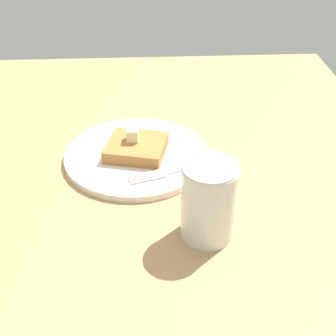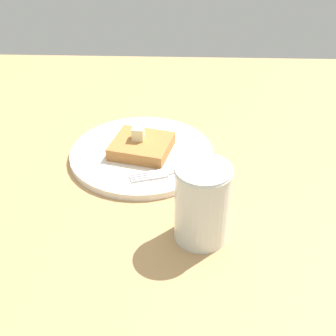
# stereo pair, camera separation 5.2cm
# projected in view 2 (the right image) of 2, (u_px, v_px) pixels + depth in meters

# --- Properties ---
(table_surface) EXTENTS (1.01, 1.01, 0.02)m
(table_surface) POSITION_uv_depth(u_px,v_px,m) (116.00, 175.00, 0.78)
(table_surface) COLOR tan
(table_surface) RESTS_ON ground
(plate) EXTENTS (0.25, 0.25, 0.01)m
(plate) POSITION_uv_depth(u_px,v_px,m) (142.00, 154.00, 0.81)
(plate) COLOR silver
(plate) RESTS_ON table_surface
(toast_slice_center) EXTENTS (0.11, 0.11, 0.02)m
(toast_slice_center) POSITION_uv_depth(u_px,v_px,m) (142.00, 146.00, 0.80)
(toast_slice_center) COLOR #AF7138
(toast_slice_center) RESTS_ON plate
(butter_pat_primary) EXTENTS (0.02, 0.02, 0.02)m
(butter_pat_primary) POSITION_uv_depth(u_px,v_px,m) (138.00, 133.00, 0.79)
(butter_pat_primary) COLOR #ECEAB7
(butter_pat_primary) RESTS_ON toast_slice_center
(fork) EXTENTS (0.16, 0.06, 0.00)m
(fork) POSITION_uv_depth(u_px,v_px,m) (173.00, 172.00, 0.75)
(fork) COLOR silver
(fork) RESTS_ON plate
(syrup_jar) EXTENTS (0.08, 0.08, 0.11)m
(syrup_jar) POSITION_uv_depth(u_px,v_px,m) (202.00, 205.00, 0.62)
(syrup_jar) COLOR #3A160C
(syrup_jar) RESTS_ON table_surface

